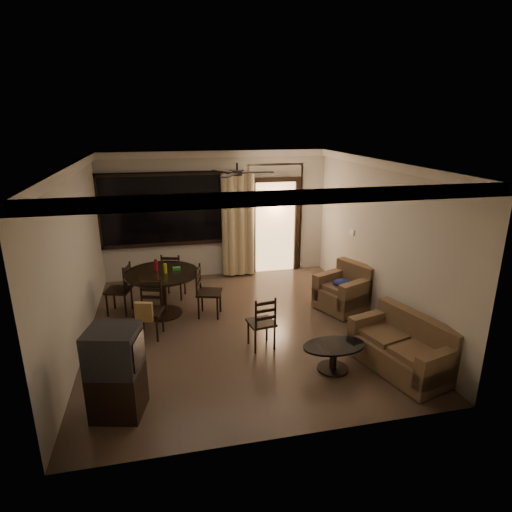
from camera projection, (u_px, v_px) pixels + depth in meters
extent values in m
plane|color=#7F6651|center=(239.00, 327.00, 7.39)|extent=(5.50, 5.50, 0.00)
plane|color=beige|center=(216.00, 215.00, 9.52)|extent=(5.00, 0.00, 5.00)
plane|color=beige|center=(285.00, 326.00, 4.41)|extent=(5.00, 0.00, 5.00)
plane|color=beige|center=(75.00, 261.00, 6.45)|extent=(0.00, 5.50, 5.50)
plane|color=beige|center=(379.00, 241.00, 7.48)|extent=(0.00, 5.50, 5.50)
plane|color=white|center=(237.00, 163.00, 6.54)|extent=(5.50, 5.50, 0.00)
cube|color=black|center=(166.00, 210.00, 9.22)|extent=(2.70, 0.04, 1.45)
cylinder|color=black|center=(168.00, 172.00, 8.91)|extent=(3.20, 0.03, 0.03)
cube|color=#FFC684|center=(275.00, 228.00, 9.86)|extent=(0.91, 0.03, 2.08)
cube|color=white|center=(352.00, 232.00, 8.48)|extent=(0.02, 0.18, 0.12)
cylinder|color=black|center=(237.00, 167.00, 6.56)|extent=(0.03, 0.03, 0.12)
cylinder|color=black|center=(237.00, 173.00, 6.58)|extent=(0.16, 0.16, 0.08)
cylinder|color=black|center=(162.00, 273.00, 7.66)|extent=(1.32, 1.32, 0.04)
cylinder|color=black|center=(163.00, 294.00, 7.78)|extent=(0.13, 0.13, 0.77)
cylinder|color=black|center=(165.00, 313.00, 7.90)|extent=(0.66, 0.66, 0.03)
cylinder|color=maroon|center=(156.00, 265.00, 7.68)|extent=(0.06, 0.06, 0.22)
cylinder|color=#B7B713|center=(165.00, 269.00, 7.57)|extent=(0.06, 0.06, 0.18)
cube|color=#298929|center=(177.00, 269.00, 7.76)|extent=(0.14, 0.10, 0.05)
cube|color=black|center=(118.00, 290.00, 7.83)|extent=(0.52, 0.52, 0.04)
cube|color=black|center=(209.00, 293.00, 7.72)|extent=(0.52, 0.52, 0.04)
cube|color=black|center=(149.00, 311.00, 6.96)|extent=(0.52, 0.52, 0.04)
cube|color=tan|center=(144.00, 312.00, 6.71)|extent=(0.29, 0.15, 0.32)
cube|color=black|center=(174.00, 276.00, 8.53)|extent=(0.52, 0.52, 0.04)
cube|color=black|center=(118.00, 391.00, 5.17)|extent=(0.69, 0.66, 0.60)
cube|color=black|center=(113.00, 350.00, 5.00)|extent=(0.69, 0.66, 0.53)
cube|color=black|center=(139.00, 350.00, 4.99)|extent=(0.12, 0.42, 0.36)
cube|color=#422B1F|center=(400.00, 357.00, 6.11)|extent=(1.13, 1.60, 0.36)
cube|color=#422B1F|center=(417.00, 333.00, 6.15)|extent=(0.57, 1.44, 0.59)
cube|color=#422B1F|center=(439.00, 368.00, 5.52)|extent=(0.78, 0.37, 0.45)
cube|color=#422B1F|center=(370.00, 327.00, 6.60)|extent=(0.78, 0.37, 0.45)
cube|color=#422B1F|center=(399.00, 344.00, 6.03)|extent=(0.87, 1.37, 0.11)
cube|color=#422B1F|center=(343.00, 298.00, 8.06)|extent=(1.10, 1.10, 0.39)
cube|color=#422B1F|center=(355.00, 279.00, 8.14)|extent=(0.52, 0.84, 0.64)
cube|color=#422B1F|center=(357.00, 294.00, 7.74)|extent=(0.83, 0.50, 0.49)
cube|color=#422B1F|center=(331.00, 283.00, 8.25)|extent=(0.83, 0.50, 0.49)
cube|color=#422B1F|center=(342.00, 288.00, 7.96)|extent=(0.80, 0.82, 0.12)
ellipsoid|color=#131456|center=(342.00, 282.00, 7.93)|extent=(0.35, 0.29, 0.10)
ellipsoid|color=black|center=(334.00, 346.00, 6.04)|extent=(0.90, 0.54, 0.03)
cylinder|color=black|center=(333.00, 358.00, 6.10)|extent=(0.10, 0.10, 0.36)
cylinder|color=black|center=(333.00, 368.00, 6.15)|extent=(0.44, 0.44, 0.03)
cube|color=black|center=(261.00, 323.00, 6.65)|extent=(0.44, 0.44, 0.04)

